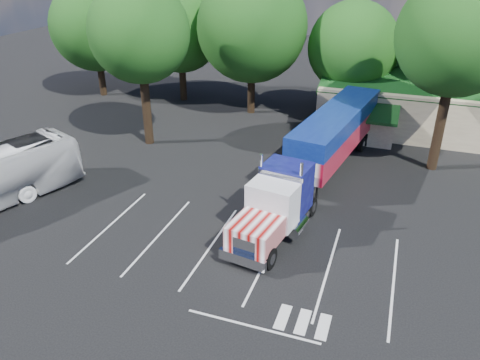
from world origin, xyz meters
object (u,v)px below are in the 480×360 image
(semi_truck, at_px, (323,147))
(woman, at_px, (239,237))
(silver_sedan, at_px, (375,127))
(bicycle, at_px, (281,181))

(semi_truck, xyz_separation_m, woman, (-2.55, -9.92, -1.58))
(woman, xyz_separation_m, silver_sedan, (5.33, 20.00, -0.21))
(semi_truck, height_order, bicycle, semi_truck)
(semi_truck, height_order, woman, semi_truck)
(semi_truck, xyz_separation_m, bicycle, (-2.35, -2.04, -2.01))
(woman, height_order, bicycle, woman)
(woman, height_order, silver_sedan, woman)
(semi_truck, bearing_deg, woman, -95.30)
(semi_truck, distance_m, woman, 10.36)
(woman, xyz_separation_m, bicycle, (0.20, 7.88, -0.43))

